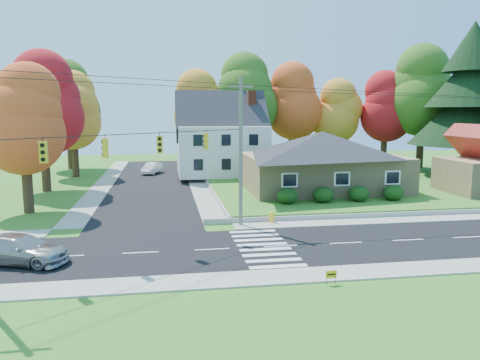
# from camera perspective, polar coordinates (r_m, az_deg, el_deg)

# --- Properties ---
(ground) EXTENTS (120.00, 120.00, 0.00)m
(ground) POSITION_cam_1_polar(r_m,az_deg,el_deg) (27.57, 4.97, -8.06)
(ground) COLOR #3D7923
(road_main) EXTENTS (90.00, 8.00, 0.02)m
(road_main) POSITION_cam_1_polar(r_m,az_deg,el_deg) (27.57, 4.97, -8.04)
(road_main) COLOR black
(road_main) RESTS_ON ground
(road_cross) EXTENTS (8.00, 44.00, 0.02)m
(road_cross) POSITION_cam_1_polar(r_m,az_deg,el_deg) (52.22, -10.72, -0.28)
(road_cross) COLOR black
(road_cross) RESTS_ON ground
(sidewalk_north) EXTENTS (90.00, 2.00, 0.08)m
(sidewalk_north) POSITION_cam_1_polar(r_m,az_deg,el_deg) (32.26, 2.79, -5.51)
(sidewalk_north) COLOR #9C9A90
(sidewalk_north) RESTS_ON ground
(sidewalk_south) EXTENTS (90.00, 2.00, 0.08)m
(sidewalk_south) POSITION_cam_1_polar(r_m,az_deg,el_deg) (22.99, 8.08, -11.42)
(sidewalk_south) COLOR #9C9A90
(sidewalk_south) RESTS_ON ground
(lawn) EXTENTS (30.00, 30.00, 0.50)m
(lawn) POSITION_cam_1_polar(r_m,az_deg,el_deg) (51.11, 13.37, -0.28)
(lawn) COLOR #3D7923
(lawn) RESTS_ON ground
(ranch_house) EXTENTS (14.60, 10.60, 5.40)m
(ranch_house) POSITION_cam_1_polar(r_m,az_deg,el_deg) (44.32, 10.00, 2.44)
(ranch_house) COLOR tan
(ranch_house) RESTS_ON lawn
(colonial_house) EXTENTS (10.40, 8.40, 9.60)m
(colonial_house) POSITION_cam_1_polar(r_m,az_deg,el_deg) (54.11, -2.23, 5.03)
(colonial_house) COLOR silver
(colonial_house) RESTS_ON lawn
(hedge_row) EXTENTS (10.70, 1.70, 1.27)m
(hedge_row) POSITION_cam_1_polar(r_m,az_deg,el_deg) (38.68, 12.23, -1.68)
(hedge_row) COLOR #163A10
(hedge_row) RESTS_ON lawn
(traffic_infrastructure) EXTENTS (38.10, 10.66, 10.00)m
(traffic_infrastructure) POSITION_cam_1_polar(r_m,az_deg,el_deg) (27.84, 4.12, 2.92)
(traffic_infrastructure) COLOR #666059
(traffic_infrastructure) RESTS_ON ground
(tree_lot_0) EXTENTS (6.72, 6.72, 12.51)m
(tree_lot_0) POSITION_cam_1_polar(r_m,az_deg,el_deg) (59.79, -4.93, 8.90)
(tree_lot_0) COLOR #3F2A19
(tree_lot_0) RESTS_ON lawn
(tree_lot_1) EXTENTS (7.84, 7.84, 14.60)m
(tree_lot_1) POSITION_cam_1_polar(r_m,az_deg,el_deg) (59.58, 0.99, 10.19)
(tree_lot_1) COLOR #3F2A19
(tree_lot_1) RESTS_ON lawn
(tree_lot_2) EXTENTS (7.28, 7.28, 13.56)m
(tree_lot_2) POSITION_cam_1_polar(r_m,az_deg,el_deg) (61.88, 6.37, 9.47)
(tree_lot_2) COLOR #3F2A19
(tree_lot_2) RESTS_ON lawn
(tree_lot_3) EXTENTS (6.16, 6.16, 11.47)m
(tree_lot_3) POSITION_cam_1_polar(r_m,az_deg,el_deg) (62.80, 11.93, 8.13)
(tree_lot_3) COLOR #3F2A19
(tree_lot_3) RESTS_ON lawn
(tree_lot_4) EXTENTS (6.72, 6.72, 12.51)m
(tree_lot_4) POSITION_cam_1_polar(r_m,az_deg,el_deg) (64.30, 17.33, 8.52)
(tree_lot_4) COLOR #3F2A19
(tree_lot_4) RESTS_ON lawn
(tree_lot_5) EXTENTS (8.40, 8.40, 15.64)m
(tree_lot_5) POSITION_cam_1_polar(r_m,az_deg,el_deg) (64.49, 21.44, 10.07)
(tree_lot_5) COLOR #3F2A19
(tree_lot_5) RESTS_ON lawn
(conifer_east_a) EXTENTS (12.80, 12.80, 16.96)m
(conifer_east_a) POSITION_cam_1_polar(r_m,az_deg,el_deg) (58.27, 26.29, 9.15)
(conifer_east_a) COLOR #3F2A19
(conifer_east_a) RESTS_ON lawn
(tree_west_0) EXTENTS (6.16, 6.16, 11.47)m
(tree_west_0) POSITION_cam_1_polar(r_m,az_deg,el_deg) (39.04, -24.93, 6.70)
(tree_west_0) COLOR #3F2A19
(tree_west_0) RESTS_ON ground
(tree_west_1) EXTENTS (7.28, 7.28, 13.56)m
(tree_west_1) POSITION_cam_1_polar(r_m,az_deg,el_deg) (48.97, -23.02, 8.55)
(tree_west_1) COLOR #3F2A19
(tree_west_1) RESTS_ON ground
(tree_west_2) EXTENTS (6.72, 6.72, 12.51)m
(tree_west_2) POSITION_cam_1_polar(r_m,az_deg,el_deg) (58.55, -19.71, 7.96)
(tree_west_2) COLOR #3F2A19
(tree_west_2) RESTS_ON ground
(tree_west_3) EXTENTS (7.84, 7.84, 14.60)m
(tree_west_3) POSITION_cam_1_polar(r_m,az_deg,el_deg) (66.79, -20.24, 9.06)
(tree_west_3) COLOR #3F2A19
(tree_west_3) RESTS_ON ground
(silver_sedan) EXTENTS (5.54, 3.67, 1.49)m
(silver_sedan) POSITION_cam_1_polar(r_m,az_deg,el_deg) (26.79, -25.29, -7.65)
(silver_sedan) COLOR #A3A3A4
(silver_sedan) RESTS_ON road_main
(white_car) EXTENTS (2.70, 4.40, 1.37)m
(white_car) POSITION_cam_1_polar(r_m,az_deg,el_deg) (59.27, -10.69, 1.42)
(white_car) COLOR silver
(white_car) RESTS_ON road_cross
(fire_hydrant) EXTENTS (0.49, 0.38, 0.85)m
(fire_hydrant) POSITION_cam_1_polar(r_m,az_deg,el_deg) (32.88, 3.90, -4.59)
(fire_hydrant) COLOR yellow
(fire_hydrant) RESTS_ON ground
(yard_sign) EXTENTS (0.53, 0.08, 0.66)m
(yard_sign) POSITION_cam_1_polar(r_m,az_deg,el_deg) (21.97, 11.06, -11.26)
(yard_sign) COLOR black
(yard_sign) RESTS_ON ground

